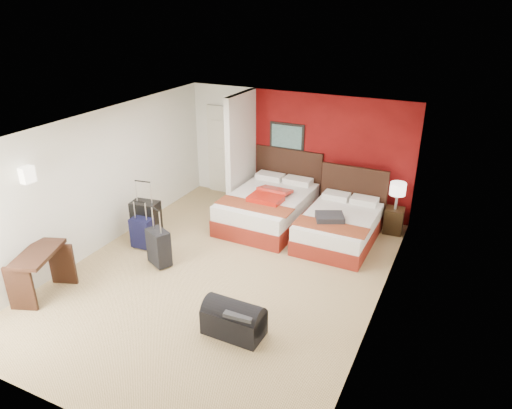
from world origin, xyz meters
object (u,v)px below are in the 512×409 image
Objects in this scene: suitcase_charcoal at (159,249)px; suitcase_navy at (143,234)px; duffel_bag at (234,321)px; desk at (42,274)px; red_suitcase_open at (270,195)px; nightstand at (394,220)px; suitcase_black at (147,222)px; bed_left at (268,209)px; table_lamp at (397,196)px; bed_right at (338,228)px.

suitcase_charcoal is 1.13× the size of suitcase_navy.
duffel_bag is at bearing -32.10° from suitcase_navy.
red_suitcase_open is at bearing 39.53° from desk.
desk is (-4.46, -4.53, 0.14)m from nightstand.
nightstand is 0.54× the size of desk.
duffel_bag is at bearing -39.78° from suitcase_black.
duffel_bag is at bearing -71.80° from bed_left.
red_suitcase_open is 1.64× the size of table_lamp.
suitcase_black is at bearing -138.60° from red_suitcase_open.
duffel_bag is at bearing -2.54° from suitcase_charcoal.
suitcase_black reaches higher than bed_right.
suitcase_charcoal is at bearing -138.91° from bed_right.
bed_left reaches higher than suitcase_charcoal.
nightstand is 0.90× the size of suitcase_navy.
bed_left is at bearing 34.98° from suitcase_black.
table_lamp is 0.71× the size of suitcase_black.
nightstand is at bearing 21.03° from red_suitcase_open.
bed_left is 2.50m from nightstand.
suitcase_charcoal is 0.74m from suitcase_navy.
suitcase_navy is at bearing -149.89° from bed_right.
table_lamp is 4.86m from suitcase_navy.
bed_left is 2.51m from suitcase_charcoal.
nightstand is (2.40, 0.71, -0.07)m from bed_left.
nightstand is 0.93× the size of table_lamp.
suitcase_charcoal reaches higher than duffel_bag.
red_suitcase_open is 1.77× the size of nightstand.
red_suitcase_open is 1.59× the size of suitcase_navy.
red_suitcase_open reaches higher than suitcase_charcoal.
bed_right is at bearing 25.38° from suitcase_navy.
suitcase_black is (-4.16, -2.36, 0.13)m from nightstand.
red_suitcase_open reaches higher than suitcase_navy.
table_lamp is at bearing 45.45° from bed_right.
table_lamp is 4.57m from suitcase_charcoal.
red_suitcase_open is 2.44m from suitcase_black.
suitcase_navy is (-4.05, -2.64, 0.03)m from nightstand.
suitcase_black is 0.92× the size of duffel_bag.
suitcase_navy is (-1.65, -1.93, -0.04)m from bed_left.
red_suitcase_open is 2.44m from table_lamp.
nightstand is at bearing 45.45° from bed_right.
suitcase_black is 3.25m from duffel_bag.
desk reaches higher than suitcase_black.
desk is at bearing -170.06° from duffel_bag.
suitcase_black is (-1.86, -1.55, -0.31)m from red_suitcase_open.
bed_left is 1.14× the size of bed_right.
suitcase_navy is 0.67× the size of duffel_bag.
suitcase_navy is (-4.05, -2.64, -0.49)m from table_lamp.
desk is at bearing -133.46° from bed_right.
bed_right is 3.62m from suitcase_black.
desk is at bearing -106.11° from suitcase_navy.
nightstand is 0.52m from table_lamp.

